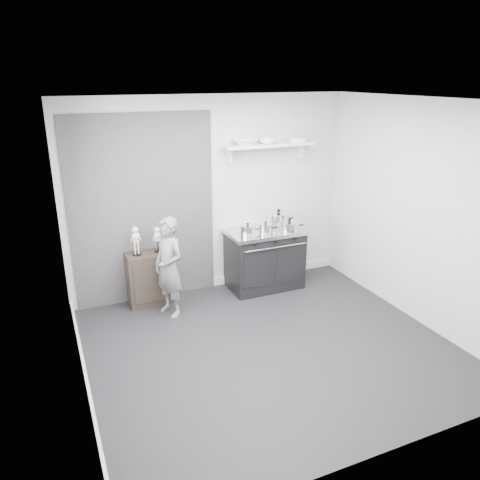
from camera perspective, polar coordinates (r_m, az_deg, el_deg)
name	(u,v)px	position (r m, az deg, el deg)	size (l,w,h in m)	color
ground	(268,347)	(5.48, 3.46, -12.85)	(4.00, 4.00, 0.00)	black
room_shell	(257,206)	(4.90, 2.13, 4.21)	(4.02, 3.62, 2.71)	silver
wall_shelf	(268,146)	(6.55, 3.48, 11.40)	(1.30, 0.26, 0.24)	silver
stove	(265,258)	(6.73, 3.01, -2.23)	(1.09, 0.68, 0.87)	black
side_cabinet	(149,279)	(6.38, -11.05, -4.63)	(0.56, 0.32, 0.72)	black
child	(169,267)	(5.94, -8.63, -3.30)	(0.47, 0.31, 1.30)	slate
pot_front_left	(248,230)	(6.35, 0.95, 1.24)	(0.30, 0.21, 0.17)	silver
pot_back_right	(279,219)	(6.74, 4.72, 2.56)	(0.40, 0.31, 0.25)	silver
pot_front_right	(289,226)	(6.54, 6.04, 1.70)	(0.37, 0.28, 0.19)	silver
pot_front_center	(266,228)	(6.42, 3.14, 1.44)	(0.28, 0.20, 0.17)	silver
skeleton_full	(136,239)	(6.14, -12.57, 0.15)	(0.12, 0.08, 0.44)	beige
skeleton_torso	(157,238)	(6.20, -10.03, 0.28)	(0.11, 0.07, 0.39)	beige
bowl_large	(245,142)	(6.39, 0.64, 11.87)	(0.33, 0.33, 0.08)	white
bowl_small	(267,141)	(6.53, 3.30, 11.96)	(0.22, 0.22, 0.07)	white
plate_stack	(298,140)	(6.76, 7.10, 12.06)	(0.25, 0.25, 0.06)	silver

